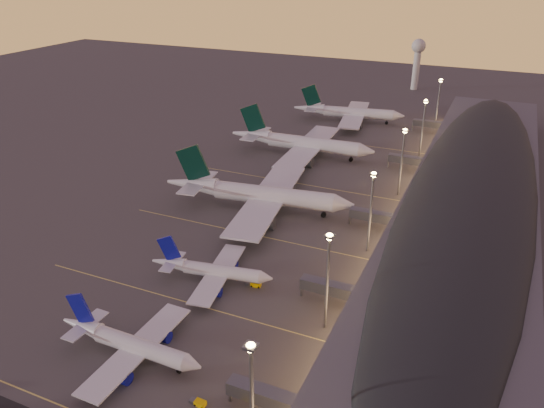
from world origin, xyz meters
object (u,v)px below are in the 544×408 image
(airliner_wide_far, at_px, (348,113))
(baggage_tug_c, at_px, (254,284))
(airliner_narrow_south, at_px, (129,344))
(airliner_wide_mid, at_px, (301,143))
(baggage_tug_a, at_px, (198,403))
(radar_tower, at_px, (418,56))
(airliner_narrow_north, at_px, (211,270))
(airliner_wide_near, at_px, (257,194))

(airliner_wide_far, bearing_deg, baggage_tug_c, -91.40)
(airliner_narrow_south, relative_size, airliner_wide_mid, 0.56)
(baggage_tug_a, bearing_deg, radar_tower, 94.45)
(radar_tower, bearing_deg, airliner_narrow_south, -92.13)
(airliner_narrow_south, xyz_separation_m, radar_tower, (10.69, 287.41, 18.41))
(airliner_narrow_north, xyz_separation_m, baggage_tug_a, (19.84, -40.11, -2.76))
(airliner_wide_far, xyz_separation_m, baggage_tug_a, (29.41, -203.70, -4.39))
(airliner_narrow_south, bearing_deg, baggage_tug_c, 70.39)
(airliner_wide_near, relative_size, airliner_wide_far, 1.16)
(airliner_wide_mid, distance_m, radar_tower, 151.57)
(airliner_narrow_south, relative_size, airliner_narrow_north, 1.07)
(airliner_narrow_south, relative_size, airliner_wide_near, 0.54)
(airliner_wide_near, bearing_deg, baggage_tug_c, -73.76)
(baggage_tug_a, distance_m, baggage_tug_c, 43.21)
(airliner_narrow_north, relative_size, airliner_wide_near, 0.51)
(airliner_narrow_north, bearing_deg, airliner_wide_mid, 88.11)
(airliner_narrow_south, distance_m, baggage_tug_c, 38.83)
(airliner_narrow_north, xyz_separation_m, airliner_wide_mid, (-14.03, 104.52, 2.26))
(airliner_wide_mid, xyz_separation_m, airliner_wide_far, (4.45, 59.06, -0.62))
(airliner_wide_far, bearing_deg, airliner_wide_mid, -103.27)
(airliner_wide_far, xyz_separation_m, baggage_tug_c, (21.41, -161.24, -4.31))
(airliner_wide_mid, bearing_deg, airliner_narrow_north, -84.74)
(radar_tower, relative_size, baggage_tug_c, 7.49)
(airliner_narrow_north, relative_size, radar_tower, 1.08)
(airliner_narrow_north, xyz_separation_m, baggage_tug_c, (11.83, 2.35, -2.67))
(airliner_narrow_north, relative_size, baggage_tug_a, 9.80)
(airliner_narrow_south, bearing_deg, airliner_narrow_north, 88.00)
(airliner_wide_near, height_order, baggage_tug_c, airliner_wide_near)
(airliner_narrow_south, bearing_deg, radar_tower, 88.41)
(airliner_wide_near, distance_m, baggage_tug_a, 90.78)
(airliner_wide_mid, bearing_deg, baggage_tug_c, -78.18)
(airliner_wide_mid, bearing_deg, airliner_wide_far, 83.30)
(airliner_wide_mid, distance_m, baggage_tug_a, 148.63)
(airliner_narrow_south, relative_size, baggage_tug_a, 10.45)
(airliner_narrow_south, height_order, airliner_wide_near, airliner_wide_near)
(airliner_wide_far, bearing_deg, airliner_wide_near, -98.12)
(radar_tower, bearing_deg, baggage_tug_a, -87.92)
(airliner_wide_near, height_order, airliner_wide_mid, airliner_wide_near)
(baggage_tug_c, bearing_deg, radar_tower, 82.66)
(airliner_wide_near, relative_size, baggage_tug_c, 15.78)
(airliner_wide_mid, height_order, airliner_wide_far, airliner_wide_mid)
(airliner_narrow_south, height_order, airliner_narrow_north, airliner_narrow_south)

